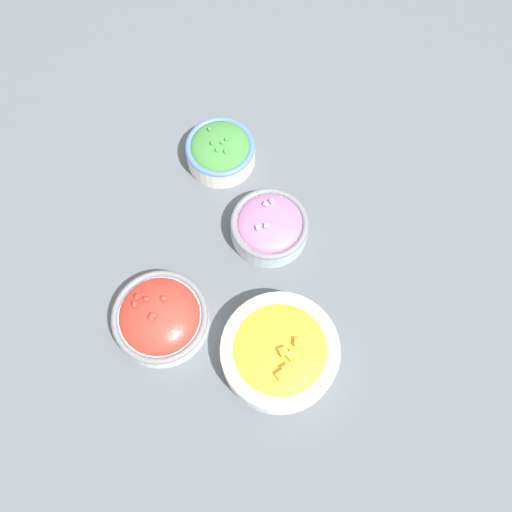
{
  "coord_description": "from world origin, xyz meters",
  "views": [
    {
      "loc": [
        -0.36,
        -0.15,
        1.0
      ],
      "look_at": [
        0.0,
        0.0,
        0.03
      ],
      "focal_mm": 40.0,
      "sensor_mm": 36.0,
      "label": 1
    }
  ],
  "objects_px": {
    "bowl_broccoli": "(220,150)",
    "bowl_squash": "(280,351)",
    "bowl_cherry_tomatoes": "(160,317)",
    "bowl_red_onion": "(271,227)"
  },
  "relations": [
    {
      "from": "bowl_squash",
      "to": "bowl_cherry_tomatoes",
      "type": "distance_m",
      "value": 0.22
    },
    {
      "from": "bowl_squash",
      "to": "bowl_red_onion",
      "type": "xyz_separation_m",
      "value": [
        0.21,
        0.1,
        -0.0
      ]
    },
    {
      "from": "bowl_red_onion",
      "to": "bowl_squash",
      "type": "bearing_deg",
      "value": -154.15
    },
    {
      "from": "bowl_squash",
      "to": "bowl_cherry_tomatoes",
      "type": "xyz_separation_m",
      "value": [
        -0.02,
        0.22,
        -0.01
      ]
    },
    {
      "from": "bowl_broccoli",
      "to": "bowl_squash",
      "type": "distance_m",
      "value": 0.41
    },
    {
      "from": "bowl_red_onion",
      "to": "bowl_cherry_tomatoes",
      "type": "xyz_separation_m",
      "value": [
        -0.24,
        0.11,
        -0.0
      ]
    },
    {
      "from": "bowl_cherry_tomatoes",
      "to": "bowl_red_onion",
      "type": "bearing_deg",
      "value": -25.72
    },
    {
      "from": "bowl_red_onion",
      "to": "bowl_cherry_tomatoes",
      "type": "relative_size",
      "value": 0.86
    },
    {
      "from": "bowl_broccoli",
      "to": "bowl_squash",
      "type": "bearing_deg",
      "value": -141.91
    },
    {
      "from": "bowl_broccoli",
      "to": "bowl_squash",
      "type": "relative_size",
      "value": 0.67
    }
  ]
}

